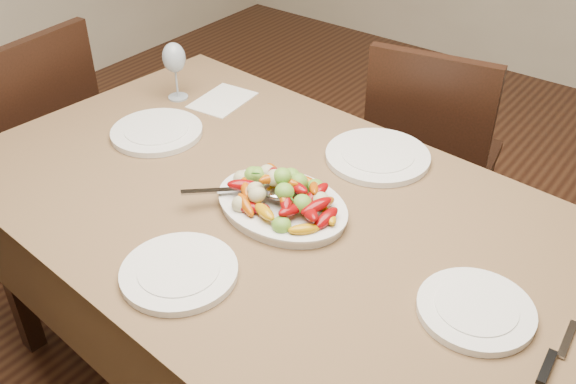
# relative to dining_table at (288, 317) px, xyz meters

# --- Properties ---
(dining_table) EXTENTS (1.92, 1.19, 0.76)m
(dining_table) POSITION_rel_dining_table_xyz_m (0.00, 0.00, 0.00)
(dining_table) COLOR brown
(dining_table) RESTS_ON ground
(chair_far) EXTENTS (0.49, 0.49, 0.95)m
(chair_far) POSITION_rel_dining_table_xyz_m (-0.00, 0.89, 0.10)
(chair_far) COLOR black
(chair_far) RESTS_ON ground
(chair_left) EXTENTS (0.45, 0.45, 0.95)m
(chair_left) POSITION_rel_dining_table_xyz_m (-1.27, 0.03, 0.10)
(chair_left) COLOR black
(chair_left) RESTS_ON ground
(serving_platter) EXTENTS (0.37, 0.29, 0.02)m
(serving_platter) POSITION_rel_dining_table_xyz_m (-0.02, -0.01, 0.39)
(serving_platter) COLOR white
(serving_platter) RESTS_ON dining_table
(roasted_vegetables) EXTENTS (0.30, 0.22, 0.09)m
(roasted_vegetables) POSITION_rel_dining_table_xyz_m (-0.02, -0.01, 0.45)
(roasted_vegetables) COLOR #770507
(roasted_vegetables) RESTS_ON serving_platter
(serving_spoon) EXTENTS (0.26, 0.22, 0.03)m
(serving_spoon) POSITION_rel_dining_table_xyz_m (-0.08, -0.04, 0.43)
(serving_spoon) COLOR #9EA0A8
(serving_spoon) RESTS_ON serving_platter
(plate_left) EXTENTS (0.28, 0.28, 0.02)m
(plate_left) POSITION_rel_dining_table_xyz_m (-0.55, 0.07, 0.39)
(plate_left) COLOR white
(plate_left) RESTS_ON dining_table
(plate_right) EXTENTS (0.24, 0.24, 0.02)m
(plate_right) POSITION_rel_dining_table_xyz_m (0.52, -0.04, 0.39)
(plate_right) COLOR white
(plate_right) RESTS_ON dining_table
(plate_far) EXTENTS (0.30, 0.30, 0.02)m
(plate_far) POSITION_rel_dining_table_xyz_m (0.05, 0.35, 0.39)
(plate_far) COLOR white
(plate_far) RESTS_ON dining_table
(plate_near) EXTENTS (0.26, 0.26, 0.02)m
(plate_near) POSITION_rel_dining_table_xyz_m (-0.05, -0.33, 0.39)
(plate_near) COLOR white
(plate_near) RESTS_ON dining_table
(wine_glass) EXTENTS (0.08, 0.08, 0.20)m
(wine_glass) POSITION_rel_dining_table_xyz_m (-0.68, 0.28, 0.48)
(wine_glass) COLOR #8C99A5
(wine_glass) RESTS_ON dining_table
(menu_card) EXTENTS (0.17, 0.23, 0.00)m
(menu_card) POSITION_rel_dining_table_xyz_m (-0.55, 0.36, 0.38)
(menu_card) COLOR silver
(menu_card) RESTS_ON dining_table
(table_knife) EXTENTS (0.03, 0.20, 0.01)m
(table_knife) POSITION_rel_dining_table_xyz_m (0.70, -0.06, 0.38)
(table_knife) COLOR #9EA0A8
(table_knife) RESTS_ON dining_table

